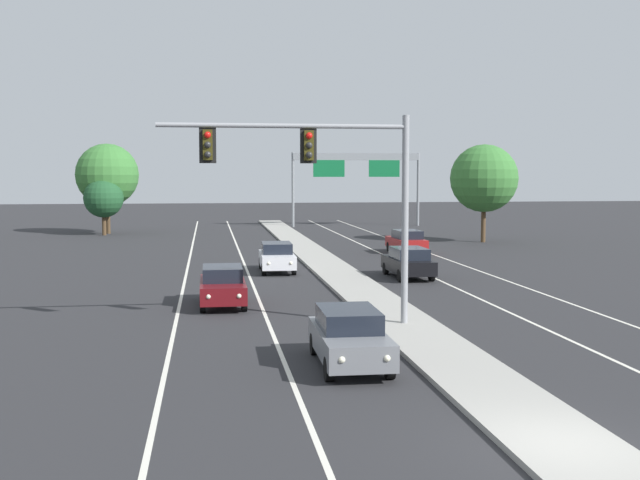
# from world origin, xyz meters

# --- Properties ---
(ground_plane) EXTENTS (260.00, 260.00, 0.00)m
(ground_plane) POSITION_xyz_m (0.00, 0.00, 0.00)
(ground_plane) COLOR #28282B
(median_island) EXTENTS (2.40, 110.00, 0.15)m
(median_island) POSITION_xyz_m (0.00, 18.00, 0.07)
(median_island) COLOR #9E9B93
(median_island) RESTS_ON ground
(lane_stripe_oncoming_center) EXTENTS (0.14, 100.00, 0.01)m
(lane_stripe_oncoming_center) POSITION_xyz_m (-4.70, 25.00, 0.00)
(lane_stripe_oncoming_center) COLOR silver
(lane_stripe_oncoming_center) RESTS_ON ground
(lane_stripe_receding_center) EXTENTS (0.14, 100.00, 0.01)m
(lane_stripe_receding_center) POSITION_xyz_m (4.70, 25.00, 0.00)
(lane_stripe_receding_center) COLOR silver
(lane_stripe_receding_center) RESTS_ON ground
(edge_stripe_left) EXTENTS (0.14, 100.00, 0.01)m
(edge_stripe_left) POSITION_xyz_m (-8.00, 25.00, 0.00)
(edge_stripe_left) COLOR silver
(edge_stripe_left) RESTS_ON ground
(edge_stripe_right) EXTENTS (0.14, 100.00, 0.01)m
(edge_stripe_right) POSITION_xyz_m (8.00, 25.00, 0.00)
(edge_stripe_right) COLOR silver
(edge_stripe_right) RESTS_ON ground
(overhead_signal_mast) EXTENTS (8.54, 0.44, 7.20)m
(overhead_signal_mast) POSITION_xyz_m (-2.77, 12.33, 5.36)
(overhead_signal_mast) COLOR gray
(overhead_signal_mast) RESTS_ON median_island
(car_oncoming_grey) EXTENTS (1.86, 4.49, 1.58)m
(car_oncoming_grey) POSITION_xyz_m (-2.93, 7.21, 0.82)
(car_oncoming_grey) COLOR slate
(car_oncoming_grey) RESTS_ON ground
(car_oncoming_darkred) EXTENTS (1.83, 4.47, 1.58)m
(car_oncoming_darkred) POSITION_xyz_m (-6.25, 17.77, 0.82)
(car_oncoming_darkred) COLOR #5B0F14
(car_oncoming_darkred) RESTS_ON ground
(car_oncoming_white) EXTENTS (1.90, 4.50, 1.58)m
(car_oncoming_white) POSITION_xyz_m (-3.10, 28.38, 0.82)
(car_oncoming_white) COLOR silver
(car_oncoming_white) RESTS_ON ground
(car_receding_black) EXTENTS (1.88, 4.49, 1.58)m
(car_receding_black) POSITION_xyz_m (3.38, 24.85, 0.82)
(car_receding_black) COLOR black
(car_receding_black) RESTS_ON ground
(car_receding_red) EXTENTS (1.91, 4.51, 1.58)m
(car_receding_red) POSITION_xyz_m (6.44, 37.00, 0.82)
(car_receding_red) COLOR maroon
(car_receding_red) RESTS_ON ground
(highway_sign_gantry) EXTENTS (13.28, 0.42, 7.50)m
(highway_sign_gantry) POSITION_xyz_m (8.20, 64.13, 6.16)
(highway_sign_gantry) COLOR gray
(highway_sign_gantry) RESTS_ON ground
(tree_far_left_a) EXTENTS (3.45, 3.45, 5.00)m
(tree_far_left_a) POSITION_xyz_m (-15.82, 55.85, 3.26)
(tree_far_left_a) COLOR #4C3823
(tree_far_left_a) RESTS_ON ground
(tree_far_right_a) EXTENTS (5.29, 5.29, 7.65)m
(tree_far_right_a) POSITION_xyz_m (14.57, 44.45, 5.00)
(tree_far_right_a) COLOR #4C3823
(tree_far_right_a) RESTS_ON ground
(tree_far_left_c) EXTENTS (5.56, 5.56, 8.05)m
(tree_far_left_c) POSITION_xyz_m (-15.69, 57.67, 5.26)
(tree_far_left_c) COLOR #4C3823
(tree_far_left_c) RESTS_ON ground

